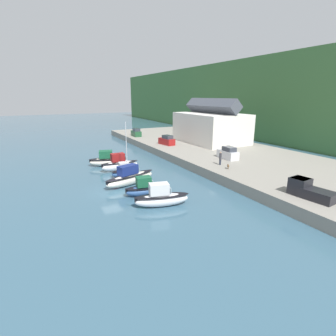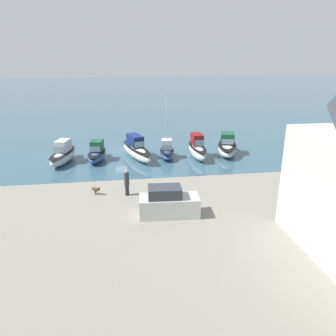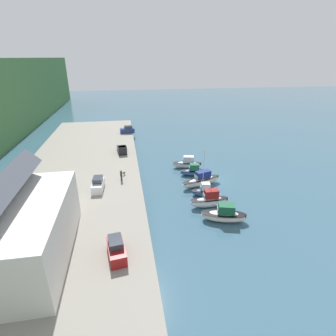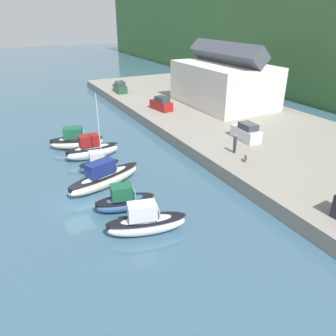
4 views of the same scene
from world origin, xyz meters
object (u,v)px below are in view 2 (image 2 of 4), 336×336
Objects in this scene: moored_boat_4 at (97,154)px; person_on_quay at (127,182)px; parked_car_2 at (168,203)px; moored_boat_3 at (136,150)px; moored_boat_1 at (197,149)px; moored_boat_5 at (63,155)px; moored_boat_0 at (227,147)px; moored_boat_2 at (167,151)px; dog_on_quay at (96,189)px.

moored_boat_4 is 14.91m from person_on_quay.
parked_car_2 reaches higher than moored_boat_4.
moored_boat_3 is 4.83m from moored_boat_4.
moored_boat_5 is at bearing -1.30° from moored_boat_1.
parked_car_2 is (10.50, 18.72, 1.37)m from moored_boat_0.
moored_boat_5 is at bearing 18.16° from moored_boat_0.
parked_car_2 is 4.84m from person_on_quay.
moored_boat_2 is 3.82m from moored_boat_3.
person_on_quay is at bearing 112.31° from moored_boat_4.
dog_on_quay is (-4.72, 13.68, 0.92)m from moored_boat_5.
moored_boat_0 is 1.06× the size of moored_boat_5.
moored_boat_2 reaches higher than moored_boat_5.
moored_boat_2 is 3.98× the size of person_on_quay.
moored_boat_2 is 10.27× the size of dog_on_quay.
moored_boat_0 is 11.76m from moored_boat_3.
dog_on_quay is (-0.75, 13.96, 1.03)m from moored_boat_4.
moored_boat_2 reaches higher than moored_boat_3.
moored_boat_5 is (16.36, -0.29, -0.11)m from moored_boat_1.
moored_boat_2 is 12.56m from moored_boat_5.
moored_boat_0 is at bearing 154.45° from parked_car_2.
moored_boat_2 reaches higher than dog_on_quay.
moored_boat_3 is 3.90× the size of person_on_quay.
person_on_quay is 2.58× the size of dog_on_quay.
moored_boat_1 is at bearing 155.28° from moored_boat_3.
moored_boat_4 is at bearing -162.06° from moored_boat_5.
moored_boat_0 is 1.28× the size of moored_boat_4.
person_on_quay is at bearing 130.97° from moored_boat_5.
moored_boat_2 is 15.25m from person_on_quay.
moored_boat_0 is 3.29× the size of person_on_quay.
moored_boat_1 is 0.96× the size of moored_boat_5.
parked_car_2 is at bearing 84.89° from dog_on_quay.
parked_car_2 is (-1.26, 18.71, 1.31)m from moored_boat_3.
moored_boat_2 is 1.98× the size of parked_car_2.
moored_boat_2 is at bearing -110.52° from person_on_quay.
moored_boat_4 is at bearing -158.01° from parked_car_2.
moored_boat_4 is (8.59, -0.26, 0.01)m from moored_boat_2.
moored_boat_0 is 21.51m from parked_car_2.
dog_on_quay is (15.83, 14.29, 0.91)m from moored_boat_0.
moored_boat_3 is 1.52× the size of moored_boat_4.
moored_boat_0 reaches higher than dog_on_quay.
moored_boat_0 is 0.84× the size of moored_boat_3.
moored_boat_1 reaches higher than moored_boat_0.
moored_boat_4 is 2.57× the size of person_on_quay.
moored_boat_4 is at bearing -77.23° from person_on_quay.
person_on_quay reaches higher than moored_boat_1.
parked_car_2 is at bearing 132.88° from moored_boat_5.
moored_boat_4 is 6.63× the size of dog_on_quay.
moored_boat_3 is (11.76, 0.02, 0.06)m from moored_boat_0.
moored_boat_1 reaches higher than moored_boat_3.
moored_boat_3 is 14.86m from dog_on_quay.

